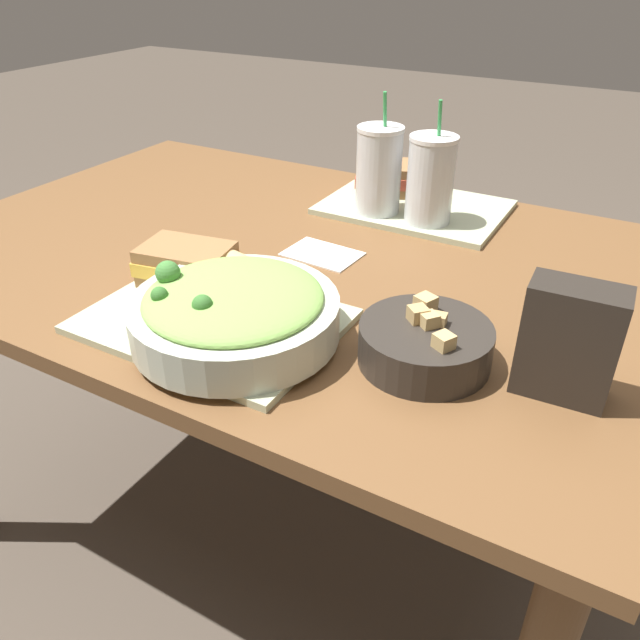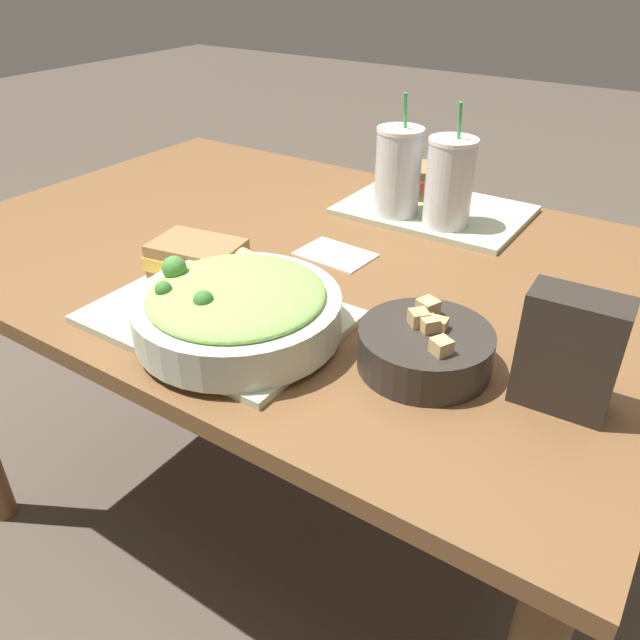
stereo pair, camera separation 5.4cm
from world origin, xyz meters
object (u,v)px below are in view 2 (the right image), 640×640
(soup_bowl, at_px, (425,347))
(baguette_far, at_px, (433,176))
(baguette_near, at_px, (240,265))
(drink_cup_dark, at_px, (398,174))
(chip_bag, at_px, (569,352))
(napkin_folded, at_px, (335,254))
(sandwich_far, at_px, (412,180))
(drink_cup_red, at_px, (449,185))
(sandwich_near, at_px, (198,260))
(salad_bowl, at_px, (237,307))

(soup_bowl, distance_m, baguette_far, 0.69)
(soup_bowl, relative_size, baguette_near, 1.55)
(drink_cup_dark, distance_m, chip_bag, 0.63)
(napkin_folded, bearing_deg, drink_cup_dark, 88.29)
(sandwich_far, bearing_deg, napkin_folded, -107.98)
(drink_cup_red, bearing_deg, sandwich_near, -119.27)
(drink_cup_dark, xyz_separation_m, napkin_folded, (-0.01, -0.22, -0.09))
(salad_bowl, relative_size, soup_bowl, 1.64)
(soup_bowl, xyz_separation_m, baguette_near, (-0.35, 0.03, 0.01))
(drink_cup_red, distance_m, napkin_folded, 0.27)
(sandwich_far, distance_m, napkin_folded, 0.35)
(sandwich_far, height_order, drink_cup_red, drink_cup_red)
(baguette_near, height_order, sandwich_far, sandwich_far)
(sandwich_near, xyz_separation_m, chip_bag, (0.60, 0.01, 0.03))
(sandwich_near, xyz_separation_m, drink_cup_dark, (0.14, 0.45, 0.05))
(baguette_near, height_order, baguette_far, same)
(sandwich_near, bearing_deg, baguette_far, 67.35)
(salad_bowl, bearing_deg, baguette_far, 92.09)
(baguette_near, bearing_deg, napkin_folded, -4.17)
(sandwich_far, relative_size, napkin_folded, 1.28)
(sandwich_near, distance_m, sandwich_far, 0.58)
(salad_bowl, bearing_deg, baguette_near, 128.86)
(baguette_near, distance_m, drink_cup_dark, 0.43)
(drink_cup_red, bearing_deg, napkin_folded, -117.96)
(sandwich_far, relative_size, drink_cup_dark, 0.74)
(baguette_near, xyz_separation_m, drink_cup_dark, (0.07, 0.42, 0.05))
(baguette_far, relative_size, drink_cup_red, 0.38)
(soup_bowl, bearing_deg, sandwich_near, 178.88)
(salad_bowl, bearing_deg, drink_cup_red, 81.16)
(salad_bowl, height_order, baguette_near, salad_bowl)
(drink_cup_red, bearing_deg, baguette_far, 122.28)
(baguette_far, height_order, drink_cup_red, drink_cup_red)
(napkin_folded, bearing_deg, soup_bowl, -38.41)
(salad_bowl, distance_m, napkin_folded, 0.32)
(baguette_far, height_order, drink_cup_dark, drink_cup_dark)
(drink_cup_red, bearing_deg, salad_bowl, -98.84)
(soup_bowl, bearing_deg, baguette_near, 174.52)
(soup_bowl, height_order, sandwich_far, soup_bowl)
(drink_cup_dark, xyz_separation_m, chip_bag, (0.46, -0.43, -0.02))
(chip_bag, xyz_separation_m, napkin_folded, (-0.47, 0.21, -0.08))
(sandwich_far, relative_size, baguette_far, 1.98)
(salad_bowl, bearing_deg, soup_bowl, 18.63)
(baguette_near, relative_size, drink_cup_dark, 0.48)
(chip_bag, bearing_deg, salad_bowl, -168.60)
(baguette_near, xyz_separation_m, napkin_folded, (0.06, 0.20, -0.04))
(soup_bowl, xyz_separation_m, drink_cup_red, (-0.17, 0.45, 0.06))
(napkin_folded, bearing_deg, sandwich_near, -120.56)
(baguette_far, distance_m, napkin_folded, 0.40)
(baguette_near, height_order, napkin_folded, baguette_near)
(chip_bag, bearing_deg, napkin_folded, 153.20)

